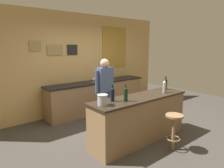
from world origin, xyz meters
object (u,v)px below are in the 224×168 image
wine_glass_a (94,78)px  wine_bottle_a (113,94)px  wine_bottle_d (166,84)px  bartender (105,88)px  wine_bottle_c (165,86)px  wine_bottle_b (126,94)px  ice_bucket (102,100)px  wine_glass_b (99,77)px  bar_stool (174,126)px

wine_glass_a → wine_bottle_a: bearing=-114.4°
wine_bottle_d → wine_glass_a: bearing=110.3°
bartender → wine_bottle_c: bearing=-55.3°
wine_bottle_b → ice_bucket: wine_bottle_b is taller
wine_glass_b → wine_bottle_b: bearing=-113.1°
wine_glass_b → wine_bottle_c: bearing=-84.6°
ice_bucket → wine_glass_a: 2.29m
wine_glass_a → wine_bottle_c: bearing=-78.4°
wine_bottle_d → ice_bucket: 1.86m
wine_bottle_b → wine_glass_a: size_ratio=1.97×
ice_bucket → bar_stool: bearing=-30.5°
wine_glass_a → wine_glass_b: 0.23m
wine_bottle_b → wine_glass_a: wine_bottle_b is taller
wine_bottle_a → wine_glass_b: (1.08, 1.95, -0.05)m
wine_bottle_a → wine_bottle_b: same height
wine_bottle_a → ice_bucket: bearing=-162.9°
bar_stool → wine_glass_b: (0.24, 2.70, 0.55)m
bar_stool → wine_glass_a: (0.02, 2.65, 0.55)m
bartender → wine_glass_a: bartender is taller
bar_stool → wine_bottle_a: (-0.84, 0.75, 0.60)m
wine_bottle_b → wine_bottle_d: 1.38m
wine_bottle_d → ice_bucket: size_ratio=1.63×
wine_bottle_c → wine_bottle_a: bearing=172.0°
wine_bottle_b → wine_bottle_c: (1.10, -0.03, 0.00)m
wine_bottle_b → wine_glass_a: bearing=71.8°
wine_bottle_d → bartender: bearing=138.4°
wine_bottle_d → wine_glass_a: size_ratio=1.97×
wine_glass_b → ice_bucket: bearing=-124.0°
wine_bottle_a → ice_bucket: size_ratio=1.63×
bartender → bar_stool: bartender is taller
wine_bottle_c → wine_glass_a: 2.12m
ice_bucket → wine_glass_a: (1.15, 1.98, -0.01)m
wine_bottle_c → wine_glass_a: bearing=101.6°
wine_glass_a → bar_stool: bearing=-90.5°
wine_bottle_c → wine_bottle_d: 0.33m
wine_bottle_b → wine_glass_b: bearing=66.9°
bar_stool → bartender: bearing=100.7°
bartender → wine_glass_b: bartender is taller
wine_bottle_b → wine_bottle_c: same height
wine_bottle_c → wine_glass_b: size_ratio=1.97×
bartender → ice_bucket: bartender is taller
bartender → wine_bottle_a: 1.07m
wine_bottle_a → wine_bottle_c: size_ratio=1.00×
bar_stool → wine_glass_a: wine_glass_a is taller
wine_bottle_d → wine_glass_a: (-0.70, 1.90, -0.05)m
ice_bucket → wine_glass_b: 2.46m
wine_bottle_c → wine_bottle_b: bearing=178.3°
wine_bottle_b → wine_bottle_d: size_ratio=1.00×
bartender → wine_bottle_a: (-0.52, -0.92, 0.12)m
bar_stool → wine_bottle_d: size_ratio=2.22×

